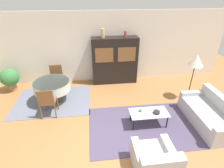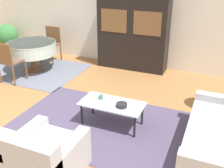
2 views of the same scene
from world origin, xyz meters
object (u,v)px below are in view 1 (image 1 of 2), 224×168
bowl (156,112)px  potted_plant (10,78)px  dining_chair_near (47,101)px  floor_lamp (196,61)px  display_cabinet (115,61)px  dining_table (52,86)px  cup (140,111)px  vase_tall (103,33)px  couch (210,115)px  armchair (155,162)px  vase_short (125,34)px  dining_chair_far (56,76)px  coffee_table (149,114)px

bowl → potted_plant: potted_plant is taller
dining_chair_near → floor_lamp: bearing=5.8°
display_cabinet → dining_table: bearing=-152.0°
cup → potted_plant: (-4.24, 2.38, 0.05)m
vase_tall → potted_plant: (-3.45, -0.24, -1.46)m
dining_table → floor_lamp: 4.66m
floor_lamp → cup: size_ratio=20.91×
display_cabinet → bowl: display_cabinet is taller
dining_chair_near → couch: bearing=-10.6°
display_cabinet → vase_tall: (-0.43, 0.00, 1.06)m
armchair → bowl: 1.45m
dining_chair_near → cup: size_ratio=12.30×
floor_lamp → display_cabinet: bearing=147.5°
dining_table → vase_short: size_ratio=5.55×
display_cabinet → potted_plant: 3.91m
vase_short → dining_chair_far: bearing=-171.9°
dining_chair_far → potted_plant: (-1.68, 0.13, -0.05)m
display_cabinet → coffee_table: bearing=-77.7°
couch → cup: (-1.95, 0.21, 0.16)m
vase_tall → coffee_table: bearing=-69.2°
armchair → floor_lamp: size_ratio=0.54×
dining_chair_far → bowl: bearing=141.6°
vase_short → potted_plant: vase_short is taller
dining_chair_near → potted_plant: dining_chair_near is taller
dining_table → dining_chair_near: size_ratio=1.27×
dining_table → bowl: 3.36m
vase_tall → potted_plant: size_ratio=0.37×
floor_lamp → vase_short: size_ratio=7.45×
dining_chair_near → vase_tall: (1.77, 1.98, 1.42)m
display_cabinet → dining_table: display_cabinet is taller
display_cabinet → couch: bearing=-50.7°
display_cabinet → floor_lamp: 2.85m
armchair → coffee_table: size_ratio=0.82×
dining_chair_far → floor_lamp: size_ratio=0.59×
cup → armchair: bearing=-93.1°
floor_lamp → vase_short: 2.56m
couch → dining_chair_near: dining_chair_near is taller
coffee_table → dining_chair_near: 2.88m
dining_table → dining_chair_far: bearing=90.0°
vase_tall → vase_short: bearing=0.0°
bowl → vase_short: vase_short is taller
floor_lamp → armchair: bearing=-129.2°
bowl → potted_plant: (-4.65, 2.49, 0.06)m
armchair → vase_short: vase_short is taller
display_cabinet → vase_tall: 1.15m
display_cabinet → cup: display_cabinet is taller
couch → floor_lamp: floor_lamp is taller
dining_chair_far → display_cabinet: bearing=-170.5°
armchair → potted_plant: (-4.16, 3.85, 0.21)m
dining_chair_far → vase_tall: (1.77, 0.37, 1.42)m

